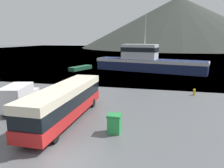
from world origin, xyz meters
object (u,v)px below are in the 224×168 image
Objects in this scene: tour_bus at (65,101)px; small_boat at (81,68)px; delivery_van at (19,97)px; fishing_boat at (147,61)px; storage_bin at (114,123)px.

tour_bus is 1.79× the size of small_boat.
fishing_boat is (10.39, 30.10, 0.79)m from delivery_van.
tour_bus is 31.72m from small_boat.
fishing_boat is at bearing 24.43° from small_boat.
small_boat is (-15.26, 31.48, -0.32)m from storage_bin.
small_boat is (-10.48, 29.91, -1.32)m from tour_bus.
storage_bin is at bearing -18.55° from tour_bus.
tour_bus is 5.13m from storage_bin.
storage_bin is 34.99m from small_boat.
delivery_van is at bearing 163.33° from storage_bin.
delivery_van reaches higher than small_boat.
tour_bus reaches higher than delivery_van.
fishing_boat reaches higher than tour_bus.
delivery_van is (-5.83, 1.60, -0.39)m from tour_bus.
storage_bin is (10.60, -3.18, -0.61)m from delivery_van.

